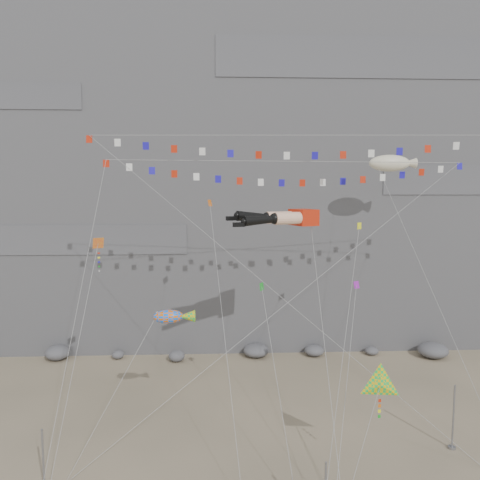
{
  "coord_description": "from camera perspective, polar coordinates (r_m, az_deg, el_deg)",
  "views": [
    {
      "loc": [
        -3.68,
        -29.19,
        16.97
      ],
      "look_at": [
        -2.0,
        9.0,
        12.88
      ],
      "focal_mm": 35.0,
      "sensor_mm": 36.0,
      "label": 1
    }
  ],
  "objects": [
    {
      "name": "ground",
      "position": [
        33.96,
        4.42,
        -23.89
      ],
      "size": [
        120.0,
        120.0,
        0.0
      ],
      "primitive_type": "plane",
      "color": "#9C8A6B",
      "rests_on": "ground"
    },
    {
      "name": "cliff",
      "position": [
        61.83,
        0.94,
        13.57
      ],
      "size": [
        80.0,
        28.0,
        50.0
      ],
      "primitive_type": "cube",
      "color": "slate",
      "rests_on": "ground"
    },
    {
      "name": "talus_boulders",
      "position": [
        49.14,
        1.97,
        -13.35
      ],
      "size": [
        60.0,
        3.0,
        1.2
      ],
      "primitive_type": null,
      "color": "slate",
      "rests_on": "ground"
    },
    {
      "name": "anchor_pole_left",
      "position": [
        31.06,
        -22.86,
        -23.53
      ],
      "size": [
        0.12,
        0.12,
        3.7
      ],
      "primitive_type": "cylinder",
      "color": "gray",
      "rests_on": "ground"
    },
    {
      "name": "anchor_pole_right",
      "position": [
        35.57,
        24.57,
        -19.04
      ],
      "size": [
        0.12,
        0.12,
        4.36
      ],
      "primitive_type": "cylinder",
      "color": "gray",
      "rests_on": "ground"
    },
    {
      "name": "legs_kite",
      "position": [
        34.56,
        5.11,
        2.68
      ],
      "size": [
        6.96,
        15.39,
        20.49
      ],
      "rotation": [
        0.0,
        0.0,
        0.39
      ],
      "color": "red",
      "rests_on": "ground"
    },
    {
      "name": "flag_banner_upper",
      "position": [
        37.02,
        6.36,
        9.48
      ],
      "size": [
        29.59,
        13.99,
        27.64
      ],
      "color": "red",
      "rests_on": "ground"
    },
    {
      "name": "flag_banner_lower",
      "position": [
        35.2,
        7.49,
        12.51
      ],
      "size": [
        30.95,
        8.95,
        24.6
      ],
      "color": "red",
      "rests_on": "ground"
    },
    {
      "name": "harlequin_kite",
      "position": [
        33.45,
        -16.92,
        -0.51
      ],
      "size": [
        2.17,
        8.33,
        15.31
      ],
      "color": "red",
      "rests_on": "ground"
    },
    {
      "name": "fish_windsock",
      "position": [
        32.19,
        -8.75,
        -9.25
      ],
      "size": [
        7.32,
        5.59,
        11.2
      ],
      "color": "orange",
      "rests_on": "ground"
    },
    {
      "name": "delta_kite",
      "position": [
        28.51,
        16.73,
        -16.59
      ],
      "size": [
        4.17,
        3.26,
        7.9
      ],
      "color": "yellow",
      "rests_on": "ground"
    },
    {
      "name": "blimp_windsock",
      "position": [
        44.7,
        17.78,
        8.87
      ],
      "size": [
        5.1,
        15.29,
        24.34
      ],
      "color": "beige",
      "rests_on": "ground"
    },
    {
      "name": "small_kite_a",
      "position": [
        36.57,
        -3.63,
        4.02
      ],
      "size": [
        2.59,
        14.12,
        20.95
      ],
      "color": "orange",
      "rests_on": "ground"
    },
    {
      "name": "small_kite_b",
      "position": [
        35.69,
        13.99,
        -5.58
      ],
      "size": [
        4.61,
        10.83,
        14.71
      ],
      "color": "purple",
      "rests_on": "ground"
    },
    {
      "name": "small_kite_c",
      "position": [
        33.64,
        2.7,
        -5.96
      ],
      "size": [
        1.76,
        10.33,
        13.96
      ],
      "color": "green",
      "rests_on": "ground"
    },
    {
      "name": "small_kite_d",
      "position": [
        38.26,
        14.29,
        1.27
      ],
      "size": [
        6.76,
        15.65,
        21.41
      ],
      "color": "#FEFF15",
      "rests_on": "ground"
    }
  ]
}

